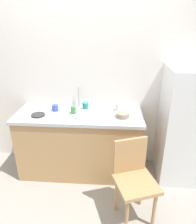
% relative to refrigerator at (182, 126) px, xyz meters
% --- Properties ---
extents(ground_plane, '(8.00, 8.00, 0.00)m').
position_rel_refrigerator_xyz_m(ground_plane, '(-1.25, -0.66, -0.75)').
color(ground_plane, '#9E998E').
extents(back_wall, '(4.80, 0.10, 2.42)m').
position_rel_refrigerator_xyz_m(back_wall, '(-1.25, 0.34, 0.46)').
color(back_wall, white).
rests_on(back_wall, ground_plane).
extents(cabinet_base, '(1.60, 0.60, 0.85)m').
position_rel_refrigerator_xyz_m(cabinet_base, '(-1.32, -0.01, -0.33)').
color(cabinet_base, tan).
rests_on(cabinet_base, ground_plane).
extents(countertop, '(1.64, 0.64, 0.04)m').
position_rel_refrigerator_xyz_m(countertop, '(-1.32, -0.01, 0.12)').
color(countertop, '#B7B7BC').
rests_on(countertop, cabinet_base).
extents(faucet, '(0.02, 0.02, 0.28)m').
position_rel_refrigerator_xyz_m(faucet, '(-1.36, 0.24, 0.28)').
color(faucet, '#B7B7BC').
rests_on(faucet, countertop).
extents(refrigerator, '(0.52, 0.58, 1.50)m').
position_rel_refrigerator_xyz_m(refrigerator, '(0.00, 0.00, 0.00)').
color(refrigerator, white).
rests_on(refrigerator, ground_plane).
extents(chair, '(0.51, 0.51, 0.89)m').
position_rel_refrigerator_xyz_m(chair, '(-0.65, -0.72, -0.25)').
color(chair, tan).
rests_on(chair, ground_plane).
extents(dish_tray, '(0.28, 0.20, 0.05)m').
position_rel_refrigerator_xyz_m(dish_tray, '(-1.18, -0.10, 0.16)').
color(dish_tray, white).
rests_on(dish_tray, countertop).
extents(terracotta_bowl, '(0.16, 0.16, 0.06)m').
position_rel_refrigerator_xyz_m(terracotta_bowl, '(-0.77, -0.09, 0.17)').
color(terracotta_bowl, gray).
rests_on(terracotta_bowl, countertop).
extents(hotplate, '(0.17, 0.17, 0.02)m').
position_rel_refrigerator_xyz_m(hotplate, '(-1.83, -0.12, 0.15)').
color(hotplate, '#2D2D2D').
rests_on(hotplate, countertop).
extents(cup_teal, '(0.08, 0.08, 0.10)m').
position_rel_refrigerator_xyz_m(cup_teal, '(-1.25, 0.11, 0.19)').
color(cup_teal, teal).
rests_on(cup_teal, countertop).
extents(cup_blue, '(0.08, 0.08, 0.08)m').
position_rel_refrigerator_xyz_m(cup_blue, '(-1.65, 0.06, 0.18)').
color(cup_blue, blue).
rests_on(cup_blue, countertop).
extents(cup_white, '(0.08, 0.08, 0.10)m').
position_rel_refrigerator_xyz_m(cup_white, '(-0.82, 0.12, 0.19)').
color(cup_white, white).
rests_on(cup_white, countertop).
extents(cup_green, '(0.06, 0.06, 0.10)m').
position_rel_refrigerator_xyz_m(cup_green, '(-1.39, -0.02, 0.19)').
color(cup_green, green).
rests_on(cup_green, countertop).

